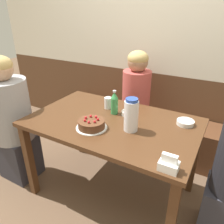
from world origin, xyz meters
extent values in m
plane|color=brown|center=(0.00, 0.00, 0.00)|extent=(12.00, 12.00, 0.00)
cube|color=brown|center=(0.00, 1.05, 0.45)|extent=(4.80, 0.04, 0.90)
cube|color=#56331E|center=(0.00, 0.83, 0.23)|extent=(2.17, 0.38, 0.46)
cube|color=#4C2D19|center=(0.00, 0.00, 0.74)|extent=(1.37, 0.85, 0.03)
cube|color=#4C2D19|center=(-0.63, -0.38, 0.36)|extent=(0.06, 0.06, 0.72)
cube|color=#4C2D19|center=(0.63, -0.38, 0.36)|extent=(0.06, 0.06, 0.72)
cube|color=#4C2D19|center=(-0.63, 0.38, 0.36)|extent=(0.06, 0.06, 0.72)
cube|color=#4C2D19|center=(0.63, 0.38, 0.36)|extent=(0.06, 0.06, 0.72)
cylinder|color=white|center=(-0.08, -0.18, 0.76)|extent=(0.24, 0.24, 0.01)
cylinder|color=#56331E|center=(-0.08, -0.18, 0.80)|extent=(0.20, 0.20, 0.06)
sphere|color=red|center=(-0.11, -0.22, 0.84)|extent=(0.02, 0.02, 0.02)
sphere|color=red|center=(-0.07, -0.23, 0.84)|extent=(0.02, 0.02, 0.02)
sphere|color=red|center=(-0.04, -0.20, 0.84)|extent=(0.02, 0.02, 0.02)
sphere|color=red|center=(-0.04, -0.16, 0.84)|extent=(0.02, 0.02, 0.02)
sphere|color=red|center=(-0.07, -0.13, 0.84)|extent=(0.02, 0.02, 0.02)
sphere|color=red|center=(-0.11, -0.14, 0.84)|extent=(0.02, 0.02, 0.02)
sphere|color=red|center=(-0.13, -0.18, 0.84)|extent=(0.02, 0.02, 0.02)
cylinder|color=white|center=(0.19, -0.06, 0.87)|extent=(0.11, 0.11, 0.23)
cylinder|color=#28479E|center=(0.19, -0.06, 1.00)|extent=(0.09, 0.09, 0.02)
cylinder|color=#388E4C|center=(-0.05, 0.13, 0.83)|extent=(0.06, 0.06, 0.14)
cone|color=#388E4C|center=(-0.05, 0.13, 0.93)|extent=(0.06, 0.06, 0.06)
cylinder|color=silver|center=(-0.05, 0.13, 0.96)|extent=(0.03, 0.03, 0.01)
cube|color=white|center=(0.57, -0.36, 0.79)|extent=(0.11, 0.08, 0.05)
cube|color=white|center=(0.57, -0.36, 0.84)|extent=(0.09, 0.03, 0.05)
cylinder|color=white|center=(0.53, 0.23, 0.78)|extent=(0.13, 0.13, 0.04)
cylinder|color=white|center=(0.06, 0.15, 0.78)|extent=(0.10, 0.10, 0.04)
cylinder|color=silver|center=(-0.16, 0.20, 0.81)|extent=(0.07, 0.07, 0.10)
cube|color=#33333D|center=(-0.09, 0.69, 0.23)|extent=(0.30, 0.34, 0.45)
cylinder|color=#BC4C47|center=(-0.09, 0.69, 0.72)|extent=(0.30, 0.30, 0.55)
sphere|color=#A87A5B|center=(-0.09, 0.69, 1.09)|extent=(0.21, 0.21, 0.21)
ellipsoid|color=tan|center=(-0.09, 0.69, 1.13)|extent=(0.21, 0.21, 0.16)
cube|color=#33333D|center=(-0.94, -0.26, 0.23)|extent=(0.34, 0.30, 0.45)
cylinder|color=#99999E|center=(-0.94, -0.26, 0.74)|extent=(0.38, 0.38, 0.58)
sphere|color=tan|center=(-0.94, -0.26, 1.12)|extent=(0.21, 0.21, 0.21)
camera|label=1|loc=(0.77, -1.37, 1.59)|focal=35.00mm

